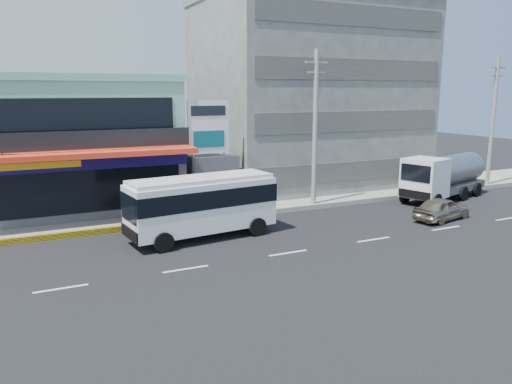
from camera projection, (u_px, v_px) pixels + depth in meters
ground at (288, 253)px, 23.38m from camera, size 120.00×120.00×0.00m
sidewalk at (284, 201)px, 33.87m from camera, size 70.00×5.00×0.30m
shop_building at (71, 147)px, 31.54m from camera, size 12.40×11.70×8.00m
concrete_building at (307, 97)px, 39.49m from camera, size 16.00×12.00×14.00m
gap_structure at (202, 177)px, 33.65m from camera, size 3.00×6.00×3.50m
satellite_dish at (206, 152)px, 32.40m from camera, size 1.50×1.50×0.15m
billboard at (208, 133)px, 30.33m from camera, size 2.60×0.18×6.90m
utility_pole_near at (315, 128)px, 31.44m from camera, size 1.60×0.30×10.00m
utility_pole_far at (493, 122)px, 38.21m from camera, size 1.60×0.30×10.00m
minibus at (202, 202)px, 25.45m from camera, size 7.86×3.37×3.19m
sedan at (442, 209)px, 29.29m from camera, size 4.22×2.38×1.36m
tanker_truck at (443, 176)px, 34.57m from camera, size 8.27×4.47×3.13m
motorcycle_rider at (169, 218)px, 26.83m from camera, size 1.94×1.33×2.36m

